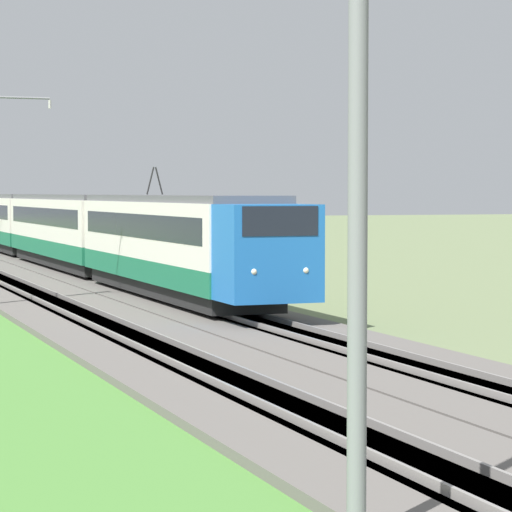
# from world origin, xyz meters

# --- Properties ---
(ballast_main) EXTENTS (240.00, 4.40, 0.30)m
(ballast_main) POSITION_xyz_m (50.00, 0.00, 0.15)
(ballast_main) COLOR #605B56
(ballast_main) RESTS_ON ground
(ballast_adjacent) EXTENTS (240.00, 4.40, 0.30)m
(ballast_adjacent) POSITION_xyz_m (50.00, -4.50, 0.15)
(ballast_adjacent) COLOR #605B56
(ballast_adjacent) RESTS_ON ground
(track_main) EXTENTS (240.00, 1.57, 0.45)m
(track_main) POSITION_xyz_m (50.00, 0.00, 0.16)
(track_main) COLOR #4C4238
(track_main) RESTS_ON ground
(track_adjacent) EXTENTS (240.00, 1.57, 0.45)m
(track_adjacent) POSITION_xyz_m (50.00, -4.50, 0.16)
(track_adjacent) COLOR #4C4238
(track_adjacent) RESTS_ON ground
(passenger_train) EXTENTS (79.36, 2.93, 5.20)m
(passenger_train) POSITION_xyz_m (68.65, -4.50, 2.44)
(passenger_train) COLOR blue
(passenger_train) RESTS_ON ground
(catenary_mast_near) EXTENTS (0.22, 2.56, 7.64)m
(catenary_mast_near) POSITION_xyz_m (8.61, 2.45, 3.96)
(catenary_mast_near) COLOR slate
(catenary_mast_near) RESTS_ON ground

